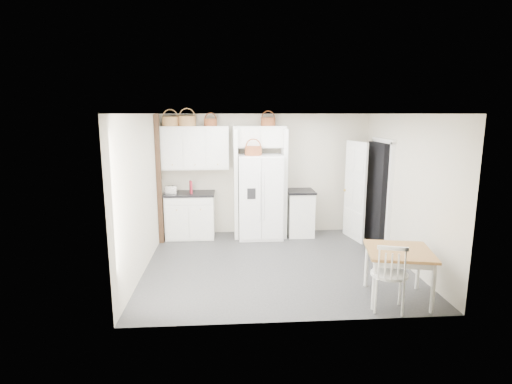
{
  "coord_description": "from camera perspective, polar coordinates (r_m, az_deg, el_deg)",
  "views": [
    {
      "loc": [
        -0.82,
        -6.62,
        2.6
      ],
      "look_at": [
        -0.32,
        0.4,
        1.22
      ],
      "focal_mm": 28.0,
      "sensor_mm": 36.0,
      "label": 1
    }
  ],
  "objects": [
    {
      "name": "door_slab",
      "position": [
        8.52,
        13.95,
        0.12
      ],
      "size": [
        0.21,
        0.79,
        2.05
      ],
      "primitive_type": "cube",
      "rotation": [
        0.0,
        0.0,
        -1.36
      ],
      "color": "white",
      "rests_on": "floor"
    },
    {
      "name": "basket_bridge_b",
      "position": [
        8.49,
        1.75,
        10.01
      ],
      "size": [
        0.31,
        0.31,
        0.18
      ],
      "primitive_type": "cylinder",
      "color": "maroon",
      "rests_on": "bridge_cabinet"
    },
    {
      "name": "fridge_panel_left",
      "position": [
        8.44,
        -2.89,
        1.2
      ],
      "size": [
        0.08,
        0.6,
        2.3
      ],
      "primitive_type": "cube",
      "color": "white",
      "rests_on": "floor"
    },
    {
      "name": "wall_right",
      "position": [
        7.41,
        20.52,
        0.29
      ],
      "size": [
        0.0,
        4.0,
        4.0
      ],
      "primitive_type": "plane",
      "rotation": [
        1.57,
        0.0,
        -1.57
      ],
      "color": "beige",
      "rests_on": "floor"
    },
    {
      "name": "counter_left",
      "position": [
        8.52,
        -9.46,
        -0.22
      ],
      "size": [
        1.04,
        0.67,
        0.04
      ],
      "primitive_type": "cube",
      "color": "black",
      "rests_on": "base_cab_left"
    },
    {
      "name": "refrigerator",
      "position": [
        8.42,
        0.61,
        -0.65
      ],
      "size": [
        0.91,
        0.73,
        1.77
      ],
      "primitive_type": "cube",
      "color": "white",
      "rests_on": "floor"
    },
    {
      "name": "trim_post",
      "position": [
        8.19,
        -13.69,
        1.65
      ],
      "size": [
        0.09,
        0.09,
        2.6
      ],
      "primitive_type": "cube",
      "color": "#342215",
      "rests_on": "floor"
    },
    {
      "name": "wall_back",
      "position": [
        8.75,
        1.39,
        2.56
      ],
      "size": [
        4.5,
        0.0,
        4.5
      ],
      "primitive_type": "plane",
      "rotation": [
        1.57,
        0.0,
        0.0
      ],
      "color": "beige",
      "rests_on": "floor"
    },
    {
      "name": "toaster",
      "position": [
        8.44,
        -12.06,
        0.3
      ],
      "size": [
        0.25,
        0.15,
        0.17
      ],
      "primitive_type": "cube",
      "rotation": [
        0.0,
        0.0,
        -0.04
      ],
      "color": "silver",
      "rests_on": "counter_left"
    },
    {
      "name": "base_cab_right",
      "position": [
        8.72,
        6.28,
        -3.07
      ],
      "size": [
        0.54,
        0.65,
        0.95
      ],
      "primitive_type": "cube",
      "color": "white",
      "rests_on": "floor"
    },
    {
      "name": "bridge_cabinet",
      "position": [
        8.49,
        0.5,
        7.9
      ],
      "size": [
        1.12,
        0.34,
        0.45
      ],
      "primitive_type": "cube",
      "color": "white",
      "rests_on": "wall_back"
    },
    {
      "name": "fridge_panel_right",
      "position": [
        8.52,
        3.98,
        1.28
      ],
      "size": [
        0.08,
        0.6,
        2.3
      ],
      "primitive_type": "cube",
      "color": "white",
      "rests_on": "floor"
    },
    {
      "name": "basket_fridge_a",
      "position": [
        8.17,
        -0.39,
        5.9
      ],
      "size": [
        0.34,
        0.34,
        0.18
      ],
      "primitive_type": "cylinder",
      "color": "maroon",
      "rests_on": "refrigerator"
    },
    {
      "name": "windsor_chair",
      "position": [
        5.71,
        18.51,
        -11.08
      ],
      "size": [
        0.6,
        0.57,
        1.0
      ],
      "primitive_type": "cube",
      "rotation": [
        0.0,
        0.0,
        -0.3
      ],
      "color": "white",
      "rests_on": "floor"
    },
    {
      "name": "base_cab_left",
      "position": [
        8.62,
        -9.35,
        -3.38
      ],
      "size": [
        1.0,
        0.63,
        0.93
      ],
      "primitive_type": "cube",
      "color": "white",
      "rests_on": "floor"
    },
    {
      "name": "basket_upper_a",
      "position": [
        8.53,
        -12.12,
        9.83
      ],
      "size": [
        0.34,
        0.34,
        0.19
      ],
      "primitive_type": "cylinder",
      "color": "#986246",
      "rests_on": "upper_cabinet"
    },
    {
      "name": "cookbook_red",
      "position": [
        8.41,
        -9.29,
        0.68
      ],
      "size": [
        0.08,
        0.18,
        0.26
      ],
      "primitive_type": "cube",
      "rotation": [
        0.0,
        0.0,
        0.24
      ],
      "color": "maroon",
      "rests_on": "counter_left"
    },
    {
      "name": "basket_upper_c",
      "position": [
        8.46,
        -6.51,
        9.86
      ],
      "size": [
        0.27,
        0.27,
        0.15
      ],
      "primitive_type": "cylinder",
      "color": "maroon",
      "rests_on": "upper_cabinet"
    },
    {
      "name": "doorway_void",
      "position": [
        8.33,
        17.01,
        -0.29
      ],
      "size": [
        0.18,
        0.85,
        2.05
      ],
      "primitive_type": "cube",
      "color": "black",
      "rests_on": "floor"
    },
    {
      "name": "cookbook_cream",
      "position": [
        8.41,
        -9.29,
        0.63
      ],
      "size": [
        0.08,
        0.17,
        0.25
      ],
      "primitive_type": "cube",
      "rotation": [
        0.0,
        0.0,
        0.25
      ],
      "color": "white",
      "rests_on": "counter_left"
    },
    {
      "name": "basket_upper_b",
      "position": [
        8.49,
        -9.79,
        9.97
      ],
      "size": [
        0.36,
        0.36,
        0.21
      ],
      "primitive_type": "cylinder",
      "color": "#986246",
      "rests_on": "upper_cabinet"
    },
    {
      "name": "wall_left",
      "position": [
        6.89,
        -15.93,
        -0.2
      ],
      "size": [
        0.0,
        4.0,
        4.0
      ],
      "primitive_type": "plane",
      "rotation": [
        1.57,
        0.0,
        1.57
      ],
      "color": "beige",
      "rests_on": "floor"
    },
    {
      "name": "ceiling",
      "position": [
        6.67,
        3.08,
        11.09
      ],
      "size": [
        4.5,
        4.5,
        0.0
      ],
      "primitive_type": "plane",
      "color": "white",
      "rests_on": "wall_back"
    },
    {
      "name": "counter_right",
      "position": [
        8.61,
        6.35,
        0.12
      ],
      "size": [
        0.58,
        0.69,
        0.04
      ],
      "primitive_type": "cube",
      "color": "black",
      "rests_on": "base_cab_right"
    },
    {
      "name": "upper_cabinet",
      "position": [
        8.5,
        -8.66,
        6.26
      ],
      "size": [
        1.4,
        0.34,
        0.9
      ],
      "primitive_type": "cube",
      "color": "white",
      "rests_on": "wall_back"
    },
    {
      "name": "floor",
      "position": [
        7.16,
        2.87,
        -10.21
      ],
      "size": [
        4.5,
        4.5,
        0.0
      ],
      "primitive_type": "plane",
      "color": "#2D2C2E",
      "rests_on": "ground"
    },
    {
      "name": "dining_table",
      "position": [
        6.11,
        19.56,
        -11.03
      ],
      "size": [
        1.03,
        1.03,
        0.73
      ],
      "primitive_type": "cube",
      "rotation": [
        0.0,
        0.0,
        -0.2
      ],
      "color": "olive",
      "rests_on": "floor"
    }
  ]
}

